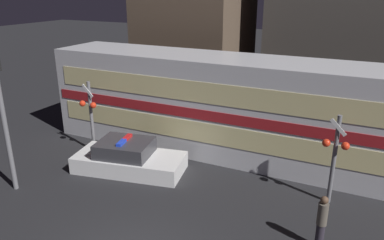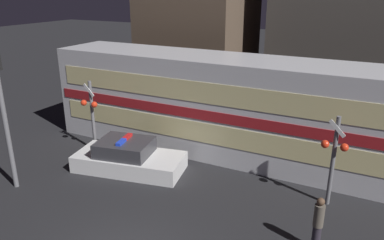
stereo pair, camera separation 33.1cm
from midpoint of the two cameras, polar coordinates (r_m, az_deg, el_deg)
name	(u,v)px [view 2 (the right image)]	position (r m, az deg, el deg)	size (l,w,h in m)	color
train	(252,110)	(16.24, 9.72, 1.48)	(18.93, 3.10, 4.33)	silver
police_car	(128,158)	(15.65, -9.07, -5.74)	(4.72, 2.77, 1.38)	silver
pedestrian	(318,224)	(11.50, 19.44, -14.73)	(0.29, 0.29, 1.71)	#2D2833
crossing_signal_near	(333,155)	(13.39, 21.43, -5.06)	(0.87, 0.37, 3.23)	slate
crossing_signal_far	(91,112)	(17.21, -14.56, 1.24)	(0.87, 0.37, 3.29)	slate
traffic_light_corner	(2,103)	(14.64, -26.44, 2.33)	(0.30, 0.46, 5.38)	slate
building_left	(199,40)	(24.58, 1.48, 12.06)	(6.11, 6.17, 7.81)	brown
building_center	(352,23)	(24.71, 23.51, 13.36)	(8.37, 6.83, 10.22)	#47423D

